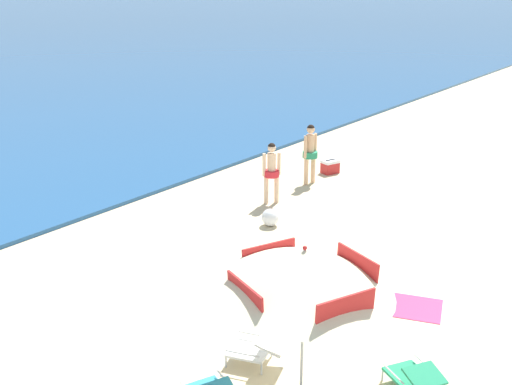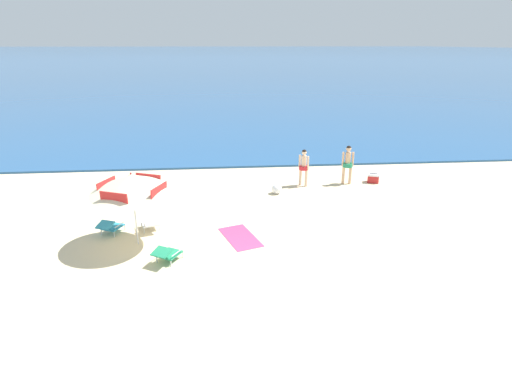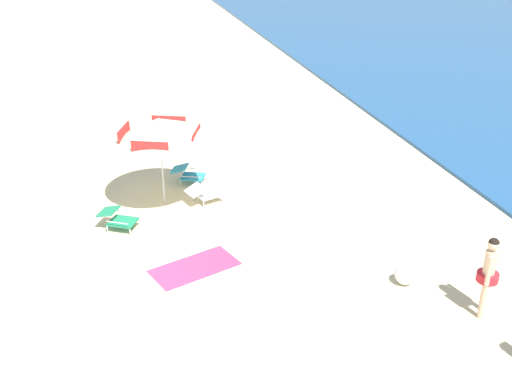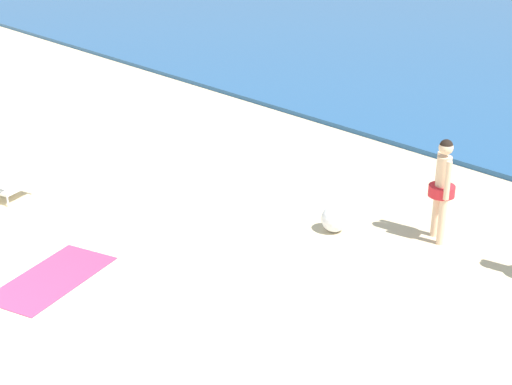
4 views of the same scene
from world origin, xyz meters
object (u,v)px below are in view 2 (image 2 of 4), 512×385
Objects in this scene: lounge_chair_beside_umbrella at (110,226)px; person_standing_near_shore at (348,162)px; beach_towel at (240,237)px; cooler_box at (373,178)px; beach_ball at (277,189)px; beach_umbrella_striped_main at (132,184)px; lounge_chair_facing_sea at (167,253)px; lounge_chair_under_umbrella at (150,223)px; person_standing_beside at (304,165)px.

lounge_chair_beside_umbrella is 0.58× the size of person_standing_near_shore.
person_standing_near_shore is at bearing 25.28° from lounge_chair_beside_umbrella.
cooler_box is at bearing 38.93° from beach_towel.
person_standing_near_shore reaches higher than beach_ball.
beach_umbrella_striped_main is 2.33m from lounge_chair_facing_sea.
beach_umbrella_striped_main reaches higher than lounge_chair_beside_umbrella.
lounge_chair_facing_sea is (0.78, -2.19, 0.00)m from lounge_chair_under_umbrella.
beach_towel is at bearing -135.10° from person_standing_near_shore.
beach_umbrella_striped_main is 6.64m from beach_ball.
lounge_chair_beside_umbrella is at bearing 141.64° from beach_umbrella_striped_main.
beach_towel is (3.17, 0.17, -1.97)m from beach_umbrella_striped_main.
lounge_chair_under_umbrella is at bearing -145.62° from person_standing_beside.
beach_umbrella_striped_main is at bearing -140.87° from person_standing_beside.
person_standing_near_shore is 3.48m from beach_ball.
beach_umbrella_striped_main is 2.73× the size of lounge_chair_facing_sea.
beach_towel is at bearing -121.73° from person_standing_beside.
person_standing_beside is 1.73m from beach_ball.
beach_towel is at bearing -141.07° from cooler_box.
lounge_chair_beside_umbrella is 1.00× the size of lounge_chair_facing_sea.
beach_ball is at bearing 66.45° from beach_towel.
cooler_box is at bearing 13.28° from beach_ball.
cooler_box reaches higher than beach_ball.
beach_ball is at bearing -166.72° from cooler_box.
lounge_chair_under_umbrella is 7.21m from person_standing_beside.
beach_umbrella_striped_main is 2.13m from lounge_chair_beside_umbrella.
cooler_box is (1.24, 0.06, -0.79)m from person_standing_near_shore.
beach_towel is (-6.20, -5.01, -0.20)m from cooler_box.
beach_towel is (-1.72, -3.95, -0.20)m from beach_ball.
beach_umbrella_striped_main reaches higher than cooler_box.
lounge_chair_facing_sea is at bearing -70.31° from lounge_chair_under_umbrella.
lounge_chair_beside_umbrella is at bearing 135.29° from lounge_chair_facing_sea.
person_standing_beside reaches higher than lounge_chair_beside_umbrella.
lounge_chair_beside_umbrella is at bearing 171.46° from beach_towel.
lounge_chair_facing_sea is 0.62× the size of person_standing_beside.
cooler_box is at bearing 22.88° from lounge_chair_beside_umbrella.
lounge_chair_beside_umbrella is at bearing -157.12° from cooler_box.
beach_ball is (5.90, 3.32, -0.07)m from lounge_chair_beside_umbrella.
person_standing_beside is at bearing 50.54° from lounge_chair_facing_sea.
person_standing_beside reaches higher than lounge_chair_under_umbrella.
person_standing_beside reaches higher than lounge_chair_facing_sea.
cooler_box is at bearing 37.50° from lounge_chair_facing_sea.
lounge_chair_facing_sea is 8.12m from person_standing_beside.
lounge_chair_beside_umbrella is 0.62× the size of person_standing_beside.
lounge_chair_beside_umbrella is 2.87m from lounge_chair_facing_sea.
beach_ball is (-3.24, -0.99, -0.79)m from person_standing_near_shore.
person_standing_beside is (5.92, 4.05, 0.66)m from lounge_chair_under_umbrella.
person_standing_near_shore reaches higher than lounge_chair_facing_sea.
lounge_chair_beside_umbrella is at bearing -154.72° from person_standing_near_shore.
person_standing_near_shore is 7.07m from beach_towel.
lounge_chair_facing_sea is 0.55× the size of beach_towel.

